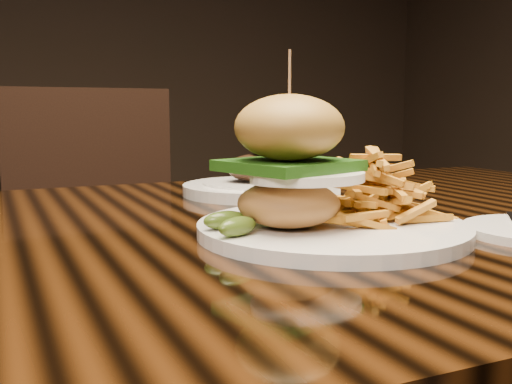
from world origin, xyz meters
name	(u,v)px	position (x,y,z in m)	size (l,w,h in m)	color
dining_table	(239,281)	(0.00, 0.00, 0.67)	(1.60, 0.90, 0.75)	black
burger_plate	(330,188)	(0.06, -0.11, 0.81)	(0.31, 0.31, 0.21)	silver
ramekin	(303,198)	(0.12, 0.05, 0.77)	(0.08, 0.08, 0.04)	silver
far_dish	(254,185)	(0.12, 0.22, 0.77)	(0.24, 0.24, 0.08)	silver
chair_far	(101,244)	(-0.02, 0.89, 0.54)	(0.49, 0.49, 0.95)	black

